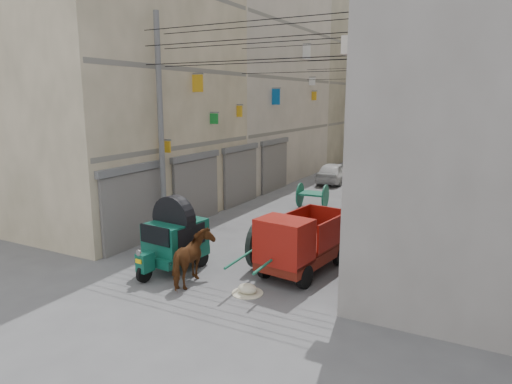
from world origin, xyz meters
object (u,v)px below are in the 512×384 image
Objects in this scene: mini_truck at (298,246)px; second_cart at (313,195)px; distant_car_grey at (429,160)px; distant_car_green at (412,146)px; auto_rickshaw at (174,237)px; distant_car_white at (333,172)px; feed_sack at (247,289)px; horse at (193,259)px; tonga_cart at (278,246)px.

second_cart is at bearing 115.79° from mini_truck.
distant_car_green reaches higher than distant_car_grey.
distant_car_white is (-0.43, 16.13, -0.38)m from auto_rickshaw.
second_cart is 26.44m from distant_car_green.
feed_sack is at bearing -5.49° from auto_rickshaw.
auto_rickshaw is 0.67× the size of distant_car_white.
mini_truck is at bearing -152.89° from horse.
feed_sack is at bearing -81.81° from distant_car_grey.
distant_car_white is at bearing 96.82° from auto_rickshaw.
mini_truck reaches higher than feed_sack.
mini_truck reaches higher than tonga_cart.
auto_rickshaw reaches higher than tonga_cart.
mini_truck is 8.56m from second_cart.
feed_sack is 26.01m from distant_car_grey.
horse reaches higher than distant_car_grey.
feed_sack is (2.00, -9.94, -0.48)m from second_cart.
auto_rickshaw is at bearing 89.76° from distant_car_green.
distant_car_grey is (1.05, 25.99, 0.42)m from feed_sack.
distant_car_grey is (3.86, 25.45, -0.46)m from auto_rickshaw.
auto_rickshaw reaches higher than horse.
mini_truck is at bearing 95.46° from distant_car_green.
auto_rickshaw is 0.64× the size of distant_car_green.
tonga_cart is 24.10m from distant_car_grey.
tonga_cart is at bearing -82.06° from distant_car_grey.
horse is (1.15, -0.68, -0.29)m from auto_rickshaw.
tonga_cart is 8.27m from second_cart.
distant_car_green is (-2.93, 10.39, 0.02)m from distant_car_grey.
distant_car_grey is at bearing 74.78° from second_cart.
horse is at bearing -85.40° from distant_car_grey.
distant_car_white is (-3.90, 14.85, -0.25)m from mini_truck.
horse is 16.89m from distant_car_white.
tonga_cart is (2.78, 1.37, -0.27)m from auto_rickshaw.
second_cart is 16.34m from distant_car_grey.
distant_car_grey is at bearing -119.43° from distant_car_white.
horse is at bearing -25.18° from auto_rickshaw.
feed_sack is at bearing -91.07° from tonga_cart.
horse is 36.52m from distant_car_green.
distant_car_grey is (1.08, 24.08, -0.20)m from tonga_cart.
mini_truck reaches higher than distant_car_white.
tonga_cart reaches higher than distant_car_white.
distant_car_grey is at bearing 85.59° from tonga_cart.
auto_rickshaw is at bearing -152.20° from mini_truck.
distant_car_white is at bearing -104.19° from distant_car_grey.
tonga_cart is 34.52m from distant_car_green.
mini_truck reaches higher than distant_car_grey.
distant_car_white is at bearing 100.42° from tonga_cart.
tonga_cart is 15.10m from distant_car_white.
distant_car_green is at bearing -98.68° from distant_car_white.
second_cart is 0.35× the size of distant_car_green.
distant_car_white reaches higher than second_cart.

